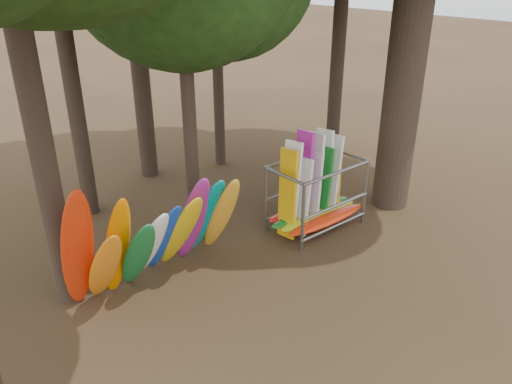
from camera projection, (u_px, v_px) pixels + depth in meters
ground at (294, 258)px, 13.20m from camera, size 120.00×120.00×0.00m
kayak_row at (157, 237)px, 11.64m from camera, size 4.43×2.02×3.26m
storage_rack at (315, 197)px, 14.38m from camera, size 3.12×1.50×2.92m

